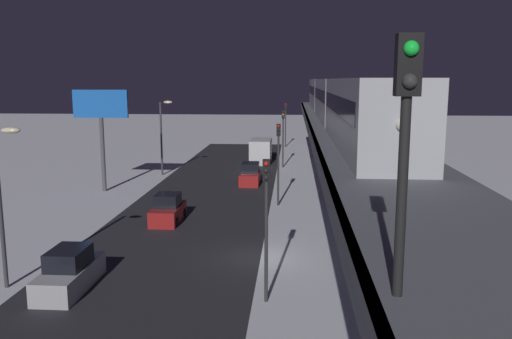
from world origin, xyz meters
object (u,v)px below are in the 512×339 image
(sedan_red_3, at_px, (250,175))
(traffic_light_distant, at_px, (286,118))
(traffic_light_mid, at_px, (278,153))
(commercial_billboard, at_px, (101,114))
(box_truck, at_px, (261,150))
(traffic_light_near, at_px, (266,210))
(sedan_silver, at_px, (70,273))
(traffic_light_far, at_px, (283,130))
(subway_train, at_px, (336,98))
(sedan_red, at_px, (168,211))
(rail_signal, at_px, (406,122))

(sedan_red_3, xyz_separation_m, traffic_light_distant, (-2.90, -27.48, 3.40))
(traffic_light_mid, relative_size, commercial_billboard, 0.72)
(box_truck, bearing_deg, traffic_light_distant, -100.96)
(traffic_light_near, relative_size, traffic_light_distant, 1.00)
(commercial_billboard, bearing_deg, sedan_silver, 106.03)
(traffic_light_mid, bearing_deg, traffic_light_distant, -90.00)
(sedan_red_3, distance_m, traffic_light_far, 10.36)
(box_truck, distance_m, commercial_billboard, 22.79)
(subway_train, xyz_separation_m, sedan_silver, (14.04, 22.63, -7.39))
(subway_train, bearing_deg, traffic_light_distant, -81.29)
(sedan_red, height_order, traffic_light_far, traffic_light_far)
(box_truck, xyz_separation_m, traffic_light_distant, (-2.70, -13.94, 2.85))
(subway_train, height_order, traffic_light_distant, subway_train)
(rail_signal, bearing_deg, subway_train, -93.01)
(rail_signal, xyz_separation_m, box_truck, (5.47, -54.53, -7.79))
(sedan_red_3, height_order, traffic_light_near, traffic_light_near)
(traffic_light_near, relative_size, traffic_light_far, 1.00)
(sedan_red_3, distance_m, traffic_light_mid, 9.85)
(traffic_light_distant, bearing_deg, traffic_light_near, 90.00)
(traffic_light_near, bearing_deg, box_truck, -86.18)
(subway_train, bearing_deg, sedan_red, 40.81)
(subway_train, xyz_separation_m, traffic_light_distant, (4.74, -30.98, -3.99))
(traffic_light_near, xyz_separation_m, traffic_light_mid, (0.00, -18.13, 0.00))
(sedan_silver, distance_m, box_truck, 40.22)
(traffic_light_mid, relative_size, traffic_light_far, 1.00)
(sedan_red_3, bearing_deg, commercial_billboard, -160.40)
(traffic_light_far, bearing_deg, sedan_red, 72.25)
(subway_train, relative_size, sedan_silver, 11.99)
(sedan_silver, xyz_separation_m, commercial_billboard, (6.22, -21.64, 6.03))
(sedan_silver, bearing_deg, subway_train, -121.83)
(sedan_red_3, bearing_deg, sedan_red, -108.10)
(traffic_light_distant, bearing_deg, rail_signal, 92.32)
(commercial_billboard, bearing_deg, traffic_light_far, -138.27)
(box_truck, xyz_separation_m, commercial_billboard, (12.82, 18.03, 5.48))
(sedan_red, height_order, traffic_light_distant, traffic_light_distant)
(traffic_light_near, distance_m, traffic_light_mid, 18.13)
(traffic_light_far, bearing_deg, sedan_red_3, 72.77)
(traffic_light_distant, bearing_deg, subway_train, 98.71)
(rail_signal, height_order, sedan_red, rail_signal)
(subway_train, xyz_separation_m, commercial_billboard, (20.26, 0.99, -1.36))
(subway_train, xyz_separation_m, rail_signal, (1.97, 37.49, 0.95))
(box_truck, bearing_deg, subway_train, 113.60)
(rail_signal, distance_m, sedan_red_3, 42.21)
(box_truck, height_order, traffic_light_distant, traffic_light_distant)
(sedan_silver, bearing_deg, traffic_light_mid, -118.20)
(sedan_silver, bearing_deg, rail_signal, 129.10)
(traffic_light_distant, xyz_separation_m, commercial_billboard, (15.52, 31.97, 2.63))
(subway_train, distance_m, rail_signal, 37.55)
(commercial_billboard, bearing_deg, rail_signal, 116.62)
(sedan_red_3, bearing_deg, box_truck, 89.15)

